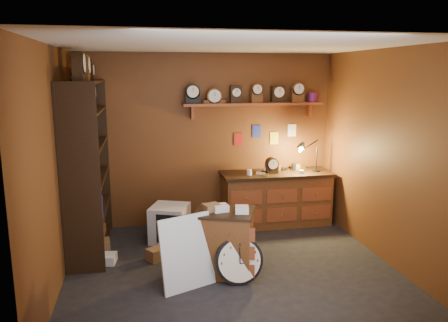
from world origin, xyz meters
TOP-DOWN VIEW (x-y plane):
  - floor at (0.00, 0.00)m, footprint 4.00×4.00m
  - room_shell at (0.04, 0.11)m, footprint 4.02×3.62m
  - shelving_unit at (-1.79, 0.98)m, footprint 0.47×1.60m
  - workbench at (1.05, 1.47)m, footprint 1.75×0.66m
  - low_cabinet at (-0.10, -0.10)m, footprint 0.84×0.78m
  - big_round_clock at (0.01, -0.40)m, footprint 0.56×0.18m
  - white_panel at (-0.59, -0.39)m, footprint 0.66×0.41m
  - mini_fridge at (-0.68, 1.07)m, footprint 0.65×0.67m
  - floor_box_a at (-1.65, 0.82)m, footprint 0.30×0.26m
  - floor_box_b at (-1.51, 0.45)m, footprint 0.23×0.26m
  - floor_box_c at (-0.91, 0.42)m, footprint 0.28×0.27m

SIDE VIEW (x-z plane):
  - floor at x=0.00m, z-range 0.00..0.00m
  - white_panel at x=-0.59m, z-range -0.42..0.42m
  - floor_box_b at x=-1.51m, z-range 0.00..0.12m
  - floor_box_c at x=-0.91m, z-range 0.00..0.16m
  - floor_box_a at x=-1.65m, z-range 0.00..0.17m
  - mini_fridge at x=-0.68m, z-range 0.00..0.52m
  - big_round_clock at x=0.01m, z-range -0.01..0.56m
  - low_cabinet at x=-0.10m, z-range -0.01..0.86m
  - workbench at x=1.05m, z-range -0.21..1.15m
  - shelving_unit at x=-1.79m, z-range -0.03..2.54m
  - room_shell at x=0.04m, z-range 0.37..3.08m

